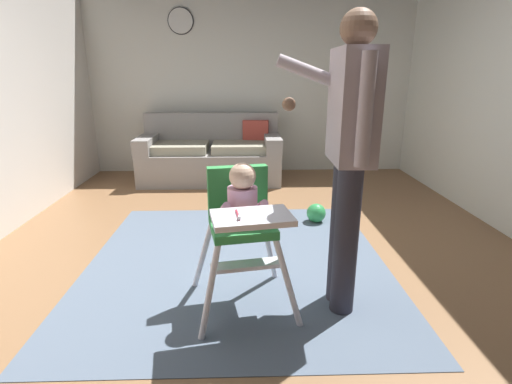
{
  "coord_description": "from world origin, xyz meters",
  "views": [
    {
      "loc": [
        -0.1,
        -2.62,
        1.38
      ],
      "look_at": [
        -0.04,
        -0.56,
        0.74
      ],
      "focal_mm": 27.26,
      "sensor_mm": 36.0,
      "label": 1
    }
  ],
  "objects_px": {
    "high_chair": "(242,212)",
    "wall_clock": "(181,21)",
    "adult_standing": "(349,152)",
    "toy_ball": "(316,213)",
    "couch": "(212,155)"
  },
  "relations": [
    {
      "from": "couch",
      "to": "wall_clock",
      "type": "relative_size",
      "value": 5.32
    },
    {
      "from": "couch",
      "to": "adult_standing",
      "type": "distance_m",
      "value": 3.21
    },
    {
      "from": "high_chair",
      "to": "toy_ball",
      "type": "xyz_separation_m",
      "value": [
        0.7,
        1.37,
        -0.52
      ]
    },
    {
      "from": "toy_ball",
      "to": "wall_clock",
      "type": "distance_m",
      "value": 3.21
    },
    {
      "from": "couch",
      "to": "high_chair",
      "type": "relative_size",
      "value": 1.99
    },
    {
      "from": "high_chair",
      "to": "wall_clock",
      "type": "relative_size",
      "value": 2.68
    },
    {
      "from": "adult_standing",
      "to": "toy_ball",
      "type": "relative_size",
      "value": 9.27
    },
    {
      "from": "adult_standing",
      "to": "toy_ball",
      "type": "bearing_deg",
      "value": -92.94
    },
    {
      "from": "adult_standing",
      "to": "toy_ball",
      "type": "height_order",
      "value": "adult_standing"
    },
    {
      "from": "couch",
      "to": "high_chair",
      "type": "bearing_deg",
      "value": 7.97
    },
    {
      "from": "wall_clock",
      "to": "adult_standing",
      "type": "bearing_deg",
      "value": -68.09
    },
    {
      "from": "couch",
      "to": "wall_clock",
      "type": "xyz_separation_m",
      "value": [
        -0.39,
        0.48,
        1.69
      ]
    },
    {
      "from": "high_chair",
      "to": "wall_clock",
      "type": "height_order",
      "value": "wall_clock"
    },
    {
      "from": "adult_standing",
      "to": "wall_clock",
      "type": "relative_size",
      "value": 4.96
    },
    {
      "from": "toy_ball",
      "to": "couch",
      "type": "bearing_deg",
      "value": 124.77
    }
  ]
}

